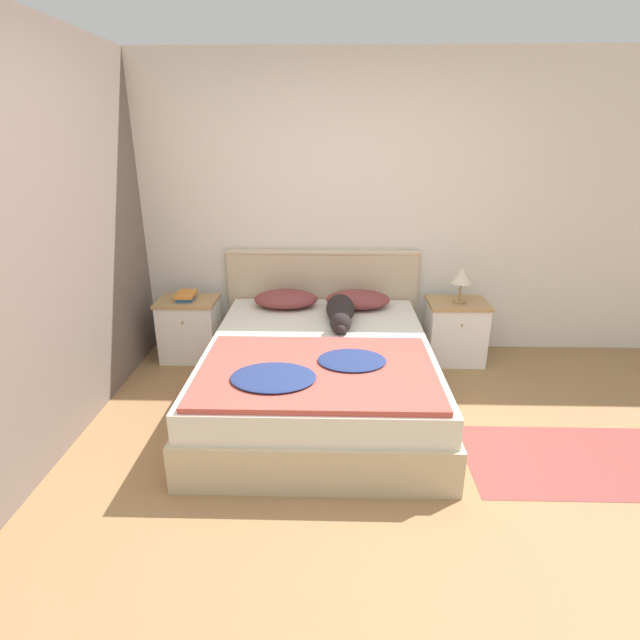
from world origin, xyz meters
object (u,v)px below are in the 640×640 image
object	(u,v)px
nightstand_left	(190,329)
table_lamp	(462,277)
nightstand_right	(455,331)
pillow_right	(358,299)
pillow_left	(286,299)
bed	(319,374)
book_stack	(186,296)
dog	(340,311)

from	to	relation	value
nightstand_left	table_lamp	world-z (taller)	table_lamp
nightstand_right	pillow_right	distance (m)	0.90
pillow_left	table_lamp	world-z (taller)	table_lamp
bed	nightstand_right	size ratio (longest dim) A/B	3.78
nightstand_right	book_stack	size ratio (longest dim) A/B	2.38
pillow_right	book_stack	world-z (taller)	pillow_right
book_stack	pillow_left	bearing A→B (deg)	0.91
nightstand_right	bed	bearing A→B (deg)	-145.89
nightstand_left	table_lamp	distance (m)	2.39
pillow_left	pillow_right	distance (m)	0.62
nightstand_right	table_lamp	xyz separation A→B (m)	(0.00, -0.03, 0.50)
dog	book_stack	world-z (taller)	dog
bed	nightstand_left	bearing A→B (deg)	145.89
pillow_right	dog	bearing A→B (deg)	-115.00
nightstand_left	table_lamp	xyz separation A→B (m)	(2.34, -0.03, 0.50)
pillow_right	table_lamp	bearing A→B (deg)	-2.28
book_stack	bed	bearing A→B (deg)	-33.72
nightstand_right	dog	bearing A→B (deg)	-162.14
dog	book_stack	xyz separation A→B (m)	(-1.33, 0.32, 0.01)
nightstand_right	pillow_left	size ratio (longest dim) A/B	1.00
book_stack	pillow_right	bearing A→B (deg)	0.53
nightstand_right	dog	world-z (taller)	dog
nightstand_right	dog	distance (m)	1.11
bed	book_stack	world-z (taller)	book_stack
nightstand_right	pillow_right	world-z (taller)	pillow_right
nightstand_left	book_stack	xyz separation A→B (m)	(-0.01, -0.01, 0.31)
pillow_left	book_stack	xyz separation A→B (m)	(-0.87, -0.01, 0.02)
bed	book_stack	xyz separation A→B (m)	(-1.18, 0.79, 0.34)
pillow_left	dog	distance (m)	0.57
pillow_left	book_stack	size ratio (longest dim) A/B	2.38
pillow_right	book_stack	xyz separation A→B (m)	(-1.49, -0.01, 0.02)
pillow_left	pillow_right	bearing A→B (deg)	0.00
pillow_left	table_lamp	size ratio (longest dim) A/B	1.77
bed	nightstand_right	bearing A→B (deg)	34.11
bed	pillow_left	world-z (taller)	pillow_left
nightstand_right	pillow_left	distance (m)	1.51
dog	table_lamp	size ratio (longest dim) A/B	2.57
bed	nightstand_left	world-z (taller)	nightstand_left
bed	book_stack	distance (m)	1.46
nightstand_left	nightstand_right	bearing A→B (deg)	0.00
bed	nightstand_left	size ratio (longest dim) A/B	3.78
bed	dog	bearing A→B (deg)	71.48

